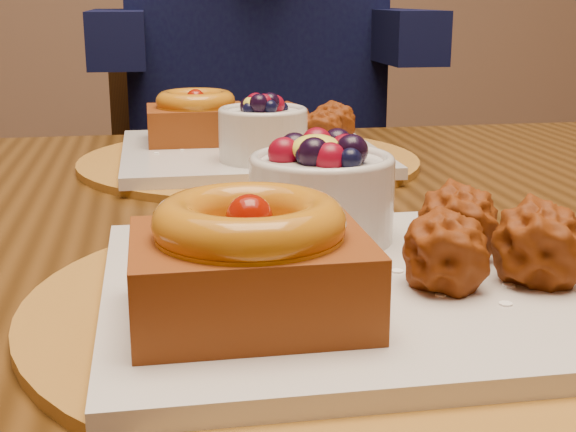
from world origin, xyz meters
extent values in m
cube|color=#321D09|center=(-0.06, -0.08, 0.73)|extent=(1.60, 0.90, 0.04)
cylinder|color=brown|center=(-0.06, -0.30, 0.76)|extent=(0.38, 0.38, 0.01)
cube|color=silver|center=(-0.06, -0.30, 0.77)|extent=(0.28, 0.28, 0.01)
cube|color=#521E07|center=(-0.13, -0.35, 0.80)|extent=(0.12, 0.10, 0.04)
torus|color=#B4750B|center=(-0.13, -0.35, 0.83)|extent=(0.10, 0.10, 0.02)
sphere|color=#7E0F02|center=(-0.13, -0.35, 0.83)|extent=(0.02, 0.02, 0.02)
sphere|color=#7E3109|center=(0.02, -0.27, 0.80)|extent=(0.05, 0.05, 0.05)
sphere|color=#7E3109|center=(-0.01, -0.32, 0.80)|extent=(0.05, 0.05, 0.05)
sphere|color=#7E3109|center=(0.05, -0.32, 0.80)|extent=(0.05, 0.05, 0.05)
cylinder|color=silver|center=(-0.06, -0.21, 0.80)|extent=(0.10, 0.10, 0.06)
torus|color=silver|center=(-0.06, -0.21, 0.83)|extent=(0.10, 0.10, 0.01)
ellipsoid|color=yellow|center=(-0.06, -0.21, 0.84)|extent=(0.04, 0.04, 0.02)
cylinder|color=brown|center=(-0.06, 0.14, 0.76)|extent=(0.38, 0.38, 0.01)
cube|color=silver|center=(-0.06, 0.14, 0.77)|extent=(0.28, 0.28, 0.01)
cube|color=#521E07|center=(-0.12, 0.19, 0.80)|extent=(0.11, 0.09, 0.04)
torus|color=#B4750B|center=(-0.12, 0.19, 0.82)|extent=(0.09, 0.09, 0.02)
sphere|color=#7E0F02|center=(-0.12, 0.19, 0.82)|extent=(0.02, 0.02, 0.02)
sphere|color=#7E3109|center=(0.01, 0.12, 0.80)|extent=(0.04, 0.04, 0.04)
sphere|color=#7E3109|center=(-0.01, 0.17, 0.80)|extent=(0.04, 0.04, 0.04)
sphere|color=#7E3109|center=(0.04, 0.17, 0.80)|extent=(0.04, 0.04, 0.04)
cylinder|color=silver|center=(-0.06, 0.07, 0.80)|extent=(0.09, 0.09, 0.05)
torus|color=silver|center=(-0.06, 0.07, 0.83)|extent=(0.09, 0.09, 0.01)
ellipsoid|color=yellow|center=(-0.06, 0.07, 0.83)|extent=(0.03, 0.03, 0.02)
cube|color=black|center=(-0.12, 0.78, 0.42)|extent=(0.53, 0.53, 0.04)
cylinder|color=black|center=(-0.35, 0.67, 0.20)|extent=(0.03, 0.03, 0.40)
cylinder|color=black|center=(-0.02, 0.55, 0.20)|extent=(0.03, 0.03, 0.40)
cylinder|color=black|center=(-0.23, 1.01, 0.20)|extent=(0.03, 0.03, 0.40)
cylinder|color=black|center=(0.11, 0.89, 0.20)|extent=(0.03, 0.03, 0.40)
cube|color=black|center=(-0.06, 0.96, 0.64)|extent=(0.40, 0.17, 0.43)
cube|color=black|center=(0.03, 0.81, 0.89)|extent=(0.47, 0.25, 0.67)
cube|color=black|center=(-0.22, 0.69, 0.87)|extent=(0.09, 0.34, 0.09)
cube|color=black|center=(0.27, 0.69, 0.87)|extent=(0.09, 0.34, 0.09)
camera|label=1|loc=(-0.17, -0.74, 0.94)|focal=50.00mm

